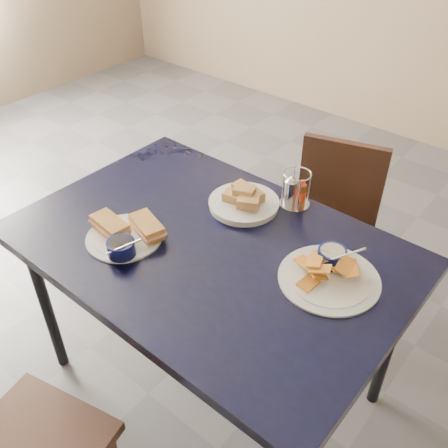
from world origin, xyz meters
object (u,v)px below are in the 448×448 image
Objects in this scene: plantain_plate at (329,271)px; condiment_caddy at (295,191)px; chair_far at (337,219)px; sandwich_plate at (126,234)px; bread_basket at (244,201)px; dining_table at (210,257)px.

plantain_plate is 2.27× the size of condiment_caddy.
chair_far is 2.56× the size of plantain_plate.
plantain_plate is (0.61, 0.28, -0.01)m from sandwich_plate.
dining_table is at bearing -80.81° from bread_basket.
bread_basket is 1.85× the size of condiment_caddy.
condiment_caddy reaches higher than sandwich_plate.
plantain_plate is 0.44m from bread_basket.
bread_basket is at bearing 99.19° from dining_table.
condiment_caddy is (0.13, 0.13, 0.03)m from bread_basket.
bread_basket is at bearing -135.14° from condiment_caddy.
chair_far is at bearing 89.42° from condiment_caddy.
chair_far is 2.68× the size of sandwich_plate.
dining_table is 9.59× the size of condiment_caddy.
dining_table is at bearing -163.16° from plantain_plate.
bread_basket is (-0.13, -0.52, 0.32)m from chair_far.
sandwich_plate is (-0.22, -0.16, 0.09)m from dining_table.
plantain_plate is at bearing 16.84° from dining_table.
dining_table is at bearing -104.05° from condiment_caddy.
sandwich_plate is 0.44m from bread_basket.
sandwich_plate is at bearing -120.83° from condiment_caddy.
plantain_plate is at bearing 24.65° from sandwich_plate.
dining_table is at bearing 36.00° from sandwich_plate.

